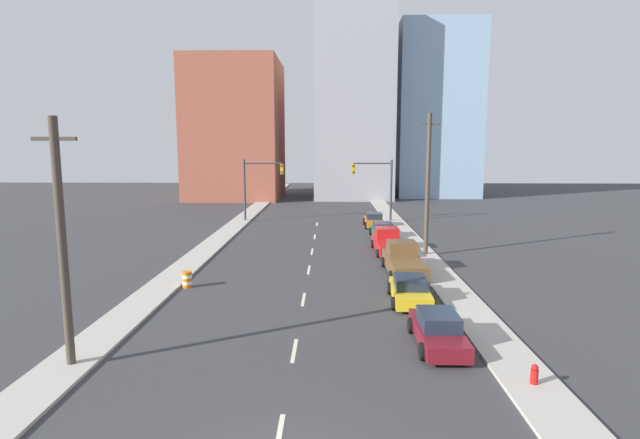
% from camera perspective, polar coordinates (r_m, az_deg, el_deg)
% --- Properties ---
extents(sidewalk_left, '(2.10, 96.38, 0.13)m').
position_cam_1_polar(sidewalk_left, '(60.72, -8.15, 0.61)').
color(sidewalk_left, '#ADA89E').
rests_on(sidewalk_left, ground).
extents(sidewalk_right, '(2.10, 96.38, 0.13)m').
position_cam_1_polar(sidewalk_right, '(60.31, 7.88, 0.56)').
color(sidewalk_right, '#ADA89E').
rests_on(sidewalk_right, ground).
extents(lane_stripe_at_2m, '(0.16, 2.40, 0.01)m').
position_cam_1_polar(lane_stripe_at_2m, '(15.59, -4.72, -23.50)').
color(lane_stripe_at_2m, beige).
rests_on(lane_stripe_at_2m, ground).
extents(lane_stripe_at_8m, '(0.16, 2.40, 0.01)m').
position_cam_1_polar(lane_stripe_at_8m, '(20.99, -2.95, -14.70)').
color(lane_stripe_at_8m, beige).
rests_on(lane_stripe_at_8m, ground).
extents(lane_stripe_at_15m, '(0.16, 2.40, 0.01)m').
position_cam_1_polar(lane_stripe_at_15m, '(27.37, -1.90, -9.10)').
color(lane_stripe_at_15m, beige).
rests_on(lane_stripe_at_15m, ground).
extents(lane_stripe_at_21m, '(0.16, 2.40, 0.01)m').
position_cam_1_polar(lane_stripe_at_21m, '(33.60, -1.29, -5.77)').
color(lane_stripe_at_21m, beige).
rests_on(lane_stripe_at_21m, ground).
extents(lane_stripe_at_27m, '(0.16, 2.40, 0.01)m').
position_cam_1_polar(lane_stripe_at_27m, '(39.29, -0.92, -3.67)').
color(lane_stripe_at_27m, beige).
rests_on(lane_stripe_at_27m, ground).
extents(lane_stripe_at_34m, '(0.16, 2.40, 0.01)m').
position_cam_1_polar(lane_stripe_at_34m, '(45.61, -0.61, -1.97)').
color(lane_stripe_at_34m, beige).
rests_on(lane_stripe_at_34m, ground).
extents(lane_stripe_at_41m, '(0.16, 2.40, 0.01)m').
position_cam_1_polar(lane_stripe_at_41m, '(52.89, -0.35, -0.53)').
color(lane_stripe_at_41m, beige).
rests_on(lane_stripe_at_41m, ground).
extents(building_brick_left, '(14.00, 16.00, 21.38)m').
position_cam_1_polar(building_brick_left, '(81.05, -9.58, 10.05)').
color(building_brick_left, '#9E513D').
rests_on(building_brick_left, ground).
extents(building_office_center, '(12.00, 20.00, 29.77)m').
position_cam_1_polar(building_office_center, '(83.94, 3.71, 12.96)').
color(building_office_center, '#99999E').
rests_on(building_office_center, ground).
extents(building_glass_right, '(13.00, 20.00, 27.41)m').
position_cam_1_polar(building_glass_right, '(89.43, 12.56, 11.74)').
color(building_glass_right, '#8CADC6').
rests_on(building_glass_right, ground).
extents(traffic_signal_left, '(4.40, 0.35, 6.76)m').
position_cam_1_polar(traffic_signal_left, '(54.92, -7.42, 4.31)').
color(traffic_signal_left, '#38383D').
rests_on(traffic_signal_left, ground).
extents(traffic_signal_right, '(4.40, 0.35, 6.76)m').
position_cam_1_polar(traffic_signal_right, '(54.56, 6.91, 4.29)').
color(traffic_signal_right, '#38383D').
rests_on(traffic_signal_right, ground).
extents(utility_pole_left_near, '(1.60, 0.32, 9.29)m').
position_cam_1_polar(utility_pole_left_near, '(20.40, -27.39, -2.34)').
color(utility_pole_left_near, '#473D33').
rests_on(utility_pole_left_near, ground).
extents(utility_pole_right_mid, '(1.60, 0.32, 10.60)m').
position_cam_1_polar(utility_pole_right_mid, '(37.95, 12.20, 3.99)').
color(utility_pole_right_mid, '#473D33').
rests_on(utility_pole_right_mid, ground).
extents(traffic_barrel, '(0.56, 0.56, 0.95)m').
position_cam_1_polar(traffic_barrel, '(30.46, -14.95, -6.63)').
color(traffic_barrel, orange).
rests_on(traffic_barrel, ground).
extents(fire_hydrant, '(0.26, 0.26, 0.84)m').
position_cam_1_polar(fire_hydrant, '(19.40, 23.29, -16.10)').
color(fire_hydrant, red).
rests_on(fire_hydrant, ground).
extents(sedan_maroon, '(2.02, 4.58, 1.44)m').
position_cam_1_polar(sedan_maroon, '(21.73, 13.35, -12.23)').
color(sedan_maroon, maroon).
rests_on(sedan_maroon, ground).
extents(sedan_yellow, '(2.26, 4.47, 1.38)m').
position_cam_1_polar(sedan_yellow, '(27.17, 10.26, -7.96)').
color(sedan_yellow, gold).
rests_on(sedan_yellow, ground).
extents(pickup_truck_brown, '(2.50, 6.05, 1.96)m').
position_cam_1_polar(pickup_truck_brown, '(33.05, 9.53, -4.70)').
color(pickup_truck_brown, brown).
rests_on(pickup_truck_brown, ground).
extents(pickup_truck_red, '(2.38, 5.94, 1.81)m').
position_cam_1_polar(pickup_truck_red, '(39.44, 7.78, -2.61)').
color(pickup_truck_red, red).
rests_on(pickup_truck_red, ground).
extents(sedan_green, '(2.19, 4.73, 1.37)m').
position_cam_1_polar(sedan_green, '(45.40, 7.19, -1.28)').
color(sedan_green, '#1E6033').
rests_on(sedan_green, ground).
extents(sedan_orange, '(2.05, 4.44, 1.43)m').
position_cam_1_polar(sedan_orange, '(51.39, 6.20, -0.10)').
color(sedan_orange, orange).
rests_on(sedan_orange, ground).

